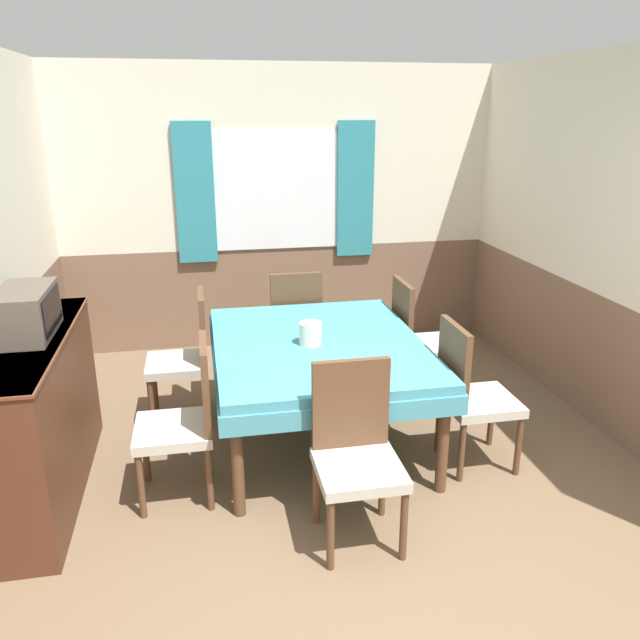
{
  "coord_description": "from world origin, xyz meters",
  "views": [
    {
      "loc": [
        -0.76,
        -2.02,
        2.21
      ],
      "look_at": [
        -0.01,
        1.81,
        0.88
      ],
      "focal_mm": 35.0,
      "sensor_mm": 36.0,
      "label": 1
    }
  ],
  "objects_px": {
    "chair_left_near": "(185,417)",
    "vase": "(310,333)",
    "tv": "(25,313)",
    "chair_head_near": "(356,449)",
    "sideboard": "(36,417)",
    "chair_head_window": "(295,322)",
    "dining_table": "(318,355)",
    "chair_left_far": "(187,353)",
    "chair_right_near": "(470,392)",
    "chair_right_far": "(417,337)"
  },
  "relations": [
    {
      "from": "chair_right_far",
      "to": "vase",
      "type": "distance_m",
      "value": 1.12
    },
    {
      "from": "sideboard",
      "to": "chair_left_near",
      "type": "bearing_deg",
      "value": -12.2
    },
    {
      "from": "chair_right_near",
      "to": "tv",
      "type": "xyz_separation_m",
      "value": [
        -2.6,
        0.23,
        0.61
      ]
    },
    {
      "from": "chair_left_near",
      "to": "vase",
      "type": "xyz_separation_m",
      "value": [
        0.82,
        0.46,
        0.29
      ]
    },
    {
      "from": "dining_table",
      "to": "vase",
      "type": "distance_m",
      "value": 0.19
    },
    {
      "from": "chair_right_far",
      "to": "chair_left_far",
      "type": "xyz_separation_m",
      "value": [
        -1.76,
        0.0,
        0.0
      ]
    },
    {
      "from": "chair_right_near",
      "to": "chair_head_window",
      "type": "bearing_deg",
      "value": -150.34
    },
    {
      "from": "chair_head_near",
      "to": "chair_head_window",
      "type": "xyz_separation_m",
      "value": [
        -0.0,
        2.09,
        0.0
      ]
    },
    {
      "from": "chair_right_far",
      "to": "tv",
      "type": "relative_size",
      "value": 1.88
    },
    {
      "from": "chair_left_near",
      "to": "chair_head_window",
      "type": "relative_size",
      "value": 1.0
    },
    {
      "from": "dining_table",
      "to": "sideboard",
      "type": "bearing_deg",
      "value": -169.64
    },
    {
      "from": "dining_table",
      "to": "chair_left_near",
      "type": "bearing_deg",
      "value": -150.27
    },
    {
      "from": "chair_left_near",
      "to": "chair_left_far",
      "type": "relative_size",
      "value": 1.0
    },
    {
      "from": "chair_left_near",
      "to": "chair_head_window",
      "type": "bearing_deg",
      "value": -29.66
    },
    {
      "from": "tv",
      "to": "chair_left_far",
      "type": "bearing_deg",
      "value": 42.81
    },
    {
      "from": "chair_left_near",
      "to": "sideboard",
      "type": "xyz_separation_m",
      "value": [
        -0.86,
        0.19,
        -0.01
      ]
    },
    {
      "from": "dining_table",
      "to": "chair_right_far",
      "type": "height_order",
      "value": "chair_right_far"
    },
    {
      "from": "chair_right_far",
      "to": "chair_right_near",
      "type": "bearing_deg",
      "value": 0.0
    },
    {
      "from": "chair_head_window",
      "to": "sideboard",
      "type": "height_order",
      "value": "sideboard"
    },
    {
      "from": "dining_table",
      "to": "tv",
      "type": "xyz_separation_m",
      "value": [
        -1.72,
        -0.27,
        0.5
      ]
    },
    {
      "from": "chair_left_near",
      "to": "chair_right_far",
      "type": "height_order",
      "value": "same"
    },
    {
      "from": "sideboard",
      "to": "vase",
      "type": "relative_size",
      "value": 10.56
    },
    {
      "from": "sideboard",
      "to": "chair_right_near",
      "type": "bearing_deg",
      "value": -4.05
    },
    {
      "from": "chair_right_far",
      "to": "sideboard",
      "type": "distance_m",
      "value": 2.75
    },
    {
      "from": "chair_head_near",
      "to": "vase",
      "type": "xyz_separation_m",
      "value": [
        -0.06,
        1.01,
        0.29
      ]
    },
    {
      "from": "dining_table",
      "to": "chair_head_window",
      "type": "height_order",
      "value": "chair_head_window"
    },
    {
      "from": "chair_right_far",
      "to": "chair_right_near",
      "type": "height_order",
      "value": "same"
    },
    {
      "from": "vase",
      "to": "tv",
      "type": "bearing_deg",
      "value": -171.99
    },
    {
      "from": "tv",
      "to": "chair_head_near",
      "type": "bearing_deg",
      "value": -24.2
    },
    {
      "from": "chair_right_far",
      "to": "chair_head_near",
      "type": "bearing_deg",
      "value": -29.66
    },
    {
      "from": "chair_head_near",
      "to": "sideboard",
      "type": "relative_size",
      "value": 0.61
    },
    {
      "from": "chair_left_near",
      "to": "chair_right_far",
      "type": "xyz_separation_m",
      "value": [
        1.76,
        1.01,
        0.0
      ]
    },
    {
      "from": "chair_right_near",
      "to": "chair_right_far",
      "type": "bearing_deg",
      "value": -180.0
    },
    {
      "from": "chair_head_near",
      "to": "sideboard",
      "type": "distance_m",
      "value": 1.88
    },
    {
      "from": "chair_right_far",
      "to": "sideboard",
      "type": "relative_size",
      "value": 0.61
    },
    {
      "from": "chair_left_near",
      "to": "chair_left_far",
      "type": "height_order",
      "value": "same"
    },
    {
      "from": "chair_left_far",
      "to": "chair_head_near",
      "type": "bearing_deg",
      "value": -150.34
    },
    {
      "from": "chair_right_near",
      "to": "tv",
      "type": "height_order",
      "value": "tv"
    },
    {
      "from": "chair_right_near",
      "to": "sideboard",
      "type": "bearing_deg",
      "value": -94.05
    },
    {
      "from": "vase",
      "to": "sideboard",
      "type": "bearing_deg",
      "value": -170.56
    },
    {
      "from": "chair_left_near",
      "to": "chair_right_near",
      "type": "height_order",
      "value": "same"
    },
    {
      "from": "chair_right_near",
      "to": "vase",
      "type": "height_order",
      "value": "chair_right_near"
    },
    {
      "from": "chair_right_far",
      "to": "chair_right_near",
      "type": "distance_m",
      "value": 1.01
    },
    {
      "from": "chair_right_far",
      "to": "chair_head_window",
      "type": "relative_size",
      "value": 1.0
    },
    {
      "from": "dining_table",
      "to": "chair_right_near",
      "type": "bearing_deg",
      "value": -29.73
    },
    {
      "from": "tv",
      "to": "vase",
      "type": "distance_m",
      "value": 1.71
    },
    {
      "from": "vase",
      "to": "chair_left_far",
      "type": "bearing_deg",
      "value": 146.6
    },
    {
      "from": "dining_table",
      "to": "chair_head_near",
      "type": "xyz_separation_m",
      "value": [
        0.0,
        -1.04,
        -0.12
      ]
    },
    {
      "from": "chair_left_near",
      "to": "sideboard",
      "type": "distance_m",
      "value": 0.88
    },
    {
      "from": "chair_head_near",
      "to": "chair_head_window",
      "type": "distance_m",
      "value": 2.09
    }
  ]
}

